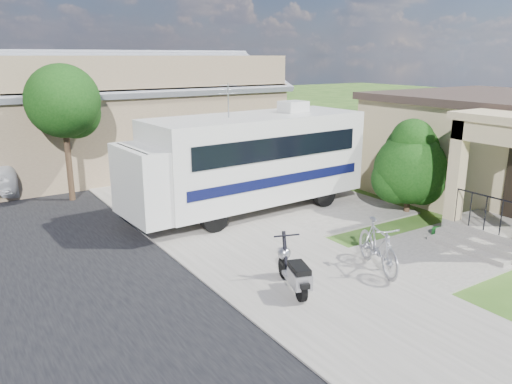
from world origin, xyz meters
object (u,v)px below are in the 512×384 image
motorhome (248,159)px  garden_hose (440,234)px  scooter (294,272)px  bicycle (378,248)px  shrub (410,165)px

motorhome → garden_hose: bearing=-59.7°
scooter → bicycle: (2.24, -0.18, 0.10)m
scooter → garden_hose: 5.43m
shrub → bicycle: size_ratio=1.53×
shrub → garden_hose: (-1.01, -2.05, -1.42)m
garden_hose → shrub: bearing=63.7°
shrub → garden_hose: 2.69m
bicycle → garden_hose: bicycle is taller
motorhome → garden_hose: (3.17, -4.82, -1.61)m
bicycle → garden_hose: (3.16, 0.69, -0.48)m
scooter → shrub: bearing=40.1°
motorhome → bicycle: size_ratio=4.07×
motorhome → bicycle: motorhome is taller
scooter → bicycle: bearing=13.8°
shrub → garden_hose: shrub is taller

